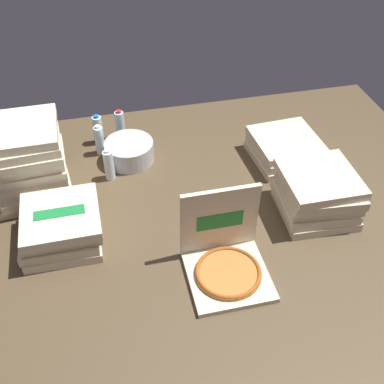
{
  "coord_description": "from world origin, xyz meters",
  "views": [
    {
      "loc": [
        -0.41,
        -1.78,
        1.84
      ],
      "look_at": [
        0.03,
        0.1,
        0.14
      ],
      "focal_mm": 44.87,
      "sensor_mm": 36.0,
      "label": 1
    }
  ],
  "objects_px": {
    "pizza_stack_right_mid": "(317,194)",
    "water_bottle_0": "(120,125)",
    "water_bottle_1": "(100,140)",
    "water_bottle_2": "(98,130)",
    "pizza_stack_right_far": "(285,148)",
    "open_pizza_box": "(226,258)",
    "pizza_stack_left_mid": "(61,226)",
    "pizza_stack_left_near": "(28,162)",
    "water_bottle_3": "(109,165)",
    "ice_bucket": "(129,151)"
  },
  "relations": [
    {
      "from": "pizza_stack_right_mid",
      "to": "water_bottle_0",
      "type": "distance_m",
      "value": 1.35
    },
    {
      "from": "water_bottle_1",
      "to": "water_bottle_2",
      "type": "relative_size",
      "value": 1.0
    },
    {
      "from": "pizza_stack_right_far",
      "to": "water_bottle_2",
      "type": "bearing_deg",
      "value": 158.87
    },
    {
      "from": "open_pizza_box",
      "to": "water_bottle_0",
      "type": "height_order",
      "value": "open_pizza_box"
    },
    {
      "from": "water_bottle_0",
      "to": "water_bottle_1",
      "type": "bearing_deg",
      "value": -135.14
    },
    {
      "from": "pizza_stack_left_mid",
      "to": "pizza_stack_right_far",
      "type": "relative_size",
      "value": 0.97
    },
    {
      "from": "pizza_stack_right_mid",
      "to": "pizza_stack_left_near",
      "type": "xyz_separation_m",
      "value": [
        -1.5,
        0.5,
        0.1
      ]
    },
    {
      "from": "pizza_stack_right_far",
      "to": "pizza_stack_right_mid",
      "type": "bearing_deg",
      "value": -91.6
    },
    {
      "from": "pizza_stack_right_far",
      "to": "water_bottle_2",
      "type": "xyz_separation_m",
      "value": [
        -1.12,
        0.43,
        0.02
      ]
    },
    {
      "from": "open_pizza_box",
      "to": "water_bottle_1",
      "type": "relative_size",
      "value": 1.99
    },
    {
      "from": "open_pizza_box",
      "to": "pizza_stack_right_mid",
      "type": "bearing_deg",
      "value": 25.95
    },
    {
      "from": "water_bottle_3",
      "to": "pizza_stack_right_mid",
      "type": "bearing_deg",
      "value": -26.74
    },
    {
      "from": "pizza_stack_left_near",
      "to": "water_bottle_0",
      "type": "xyz_separation_m",
      "value": [
        0.55,
        0.45,
        -0.13
      ]
    },
    {
      "from": "pizza_stack_right_far",
      "to": "water_bottle_0",
      "type": "distance_m",
      "value": 1.07
    },
    {
      "from": "pizza_stack_left_mid",
      "to": "water_bottle_0",
      "type": "distance_m",
      "value": 0.95
    },
    {
      "from": "ice_bucket",
      "to": "water_bottle_3",
      "type": "height_order",
      "value": "water_bottle_3"
    },
    {
      "from": "pizza_stack_right_far",
      "to": "water_bottle_3",
      "type": "relative_size",
      "value": 2.05
    },
    {
      "from": "pizza_stack_right_mid",
      "to": "pizza_stack_left_near",
      "type": "bearing_deg",
      "value": 161.67
    },
    {
      "from": "pizza_stack_right_mid",
      "to": "open_pizza_box",
      "type": "bearing_deg",
      "value": -154.05
    },
    {
      "from": "open_pizza_box",
      "to": "water_bottle_3",
      "type": "height_order",
      "value": "open_pizza_box"
    },
    {
      "from": "pizza_stack_left_near",
      "to": "water_bottle_3",
      "type": "bearing_deg",
      "value": 5.43
    },
    {
      "from": "pizza_stack_left_mid",
      "to": "water_bottle_1",
      "type": "relative_size",
      "value": 1.99
    },
    {
      "from": "open_pizza_box",
      "to": "water_bottle_3",
      "type": "distance_m",
      "value": 0.96
    },
    {
      "from": "pizza_stack_right_far",
      "to": "ice_bucket",
      "type": "height_order",
      "value": "pizza_stack_right_far"
    },
    {
      "from": "open_pizza_box",
      "to": "pizza_stack_right_far",
      "type": "height_order",
      "value": "open_pizza_box"
    },
    {
      "from": "open_pizza_box",
      "to": "ice_bucket",
      "type": "height_order",
      "value": "open_pizza_box"
    },
    {
      "from": "pizza_stack_left_mid",
      "to": "water_bottle_3",
      "type": "distance_m",
      "value": 0.54
    },
    {
      "from": "pizza_stack_right_far",
      "to": "pizza_stack_left_near",
      "type": "relative_size",
      "value": 0.93
    },
    {
      "from": "open_pizza_box",
      "to": "pizza_stack_left_mid",
      "type": "xyz_separation_m",
      "value": [
        -0.76,
        0.37,
        0.02
      ]
    },
    {
      "from": "open_pizza_box",
      "to": "water_bottle_3",
      "type": "bearing_deg",
      "value": 119.77
    },
    {
      "from": "water_bottle_1",
      "to": "water_bottle_2",
      "type": "distance_m",
      "value": 0.12
    },
    {
      "from": "pizza_stack_right_far",
      "to": "ice_bucket",
      "type": "distance_m",
      "value": 0.97
    },
    {
      "from": "open_pizza_box",
      "to": "water_bottle_1",
      "type": "height_order",
      "value": "open_pizza_box"
    },
    {
      "from": "ice_bucket",
      "to": "water_bottle_3",
      "type": "distance_m",
      "value": 0.21
    },
    {
      "from": "pizza_stack_right_mid",
      "to": "ice_bucket",
      "type": "bearing_deg",
      "value": 143.5
    },
    {
      "from": "water_bottle_0",
      "to": "pizza_stack_left_near",
      "type": "bearing_deg",
      "value": -140.52
    },
    {
      "from": "pizza_stack_left_mid",
      "to": "pizza_stack_right_far",
      "type": "xyz_separation_m",
      "value": [
        1.37,
        0.41,
        -0.03
      ]
    },
    {
      "from": "water_bottle_0",
      "to": "water_bottle_1",
      "type": "height_order",
      "value": "same"
    },
    {
      "from": "water_bottle_2",
      "to": "water_bottle_3",
      "type": "height_order",
      "value": "same"
    },
    {
      "from": "open_pizza_box",
      "to": "pizza_stack_right_mid",
      "type": "xyz_separation_m",
      "value": [
        0.6,
        0.29,
        0.04
      ]
    },
    {
      "from": "water_bottle_0",
      "to": "water_bottle_3",
      "type": "xyz_separation_m",
      "value": [
        -0.11,
        -0.41,
        0.0
      ]
    },
    {
      "from": "ice_bucket",
      "to": "water_bottle_3",
      "type": "relative_size",
      "value": 1.46
    },
    {
      "from": "pizza_stack_left_mid",
      "to": "water_bottle_3",
      "type": "height_order",
      "value": "water_bottle_3"
    },
    {
      "from": "pizza_stack_left_near",
      "to": "ice_bucket",
      "type": "relative_size",
      "value": 1.51
    },
    {
      "from": "ice_bucket",
      "to": "water_bottle_0",
      "type": "height_order",
      "value": "water_bottle_0"
    },
    {
      "from": "pizza_stack_left_mid",
      "to": "pizza_stack_right_mid",
      "type": "relative_size",
      "value": 0.95
    },
    {
      "from": "water_bottle_0",
      "to": "water_bottle_1",
      "type": "xyz_separation_m",
      "value": [
        -0.15,
        -0.15,
        0.0
      ]
    },
    {
      "from": "water_bottle_2",
      "to": "water_bottle_3",
      "type": "xyz_separation_m",
      "value": [
        0.03,
        -0.38,
        0.0
      ]
    },
    {
      "from": "pizza_stack_right_mid",
      "to": "water_bottle_3",
      "type": "distance_m",
      "value": 1.2
    },
    {
      "from": "open_pizza_box",
      "to": "pizza_stack_left_mid",
      "type": "bearing_deg",
      "value": 153.76
    }
  ]
}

